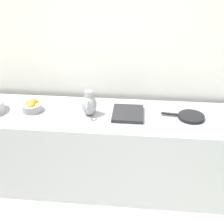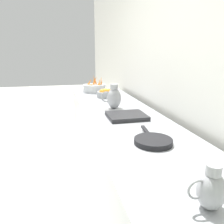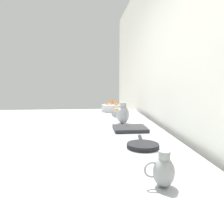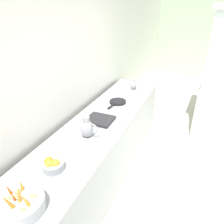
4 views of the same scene
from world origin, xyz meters
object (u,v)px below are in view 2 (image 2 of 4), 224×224
object	(u,v)px
metal_pitcher_tall	(114,97)
metal_pitcher_short	(211,189)
skillet_on_counter	(153,141)
orange_bowl	(105,94)
vegetable_colander	(95,88)

from	to	relation	value
metal_pitcher_tall	metal_pitcher_short	world-z (taller)	metal_pitcher_tall
metal_pitcher_short	metal_pitcher_tall	bearing A→B (deg)	-90.86
metal_pitcher_short	skillet_on_counter	world-z (taller)	metal_pitcher_short
orange_bowl	skillet_on_counter	xyz separation A→B (m)	(0.00, 1.58, -0.03)
skillet_on_counter	metal_pitcher_tall	bearing A→B (deg)	-88.77
orange_bowl	vegetable_colander	bearing A→B (deg)	-81.75
metal_pitcher_short	skillet_on_counter	size ratio (longest dim) A/B	0.45
vegetable_colander	orange_bowl	xyz separation A→B (m)	(-0.06, 0.44, -0.01)
vegetable_colander	skillet_on_counter	xyz separation A→B (m)	(-0.06, 2.01, -0.04)
metal_pitcher_tall	skillet_on_counter	xyz separation A→B (m)	(-0.02, 0.99, -0.10)
metal_pitcher_tall	skillet_on_counter	distance (m)	0.99
skillet_on_counter	vegetable_colander	bearing A→B (deg)	-88.29
orange_bowl	metal_pitcher_tall	xyz separation A→B (m)	(0.02, 0.59, 0.06)
orange_bowl	metal_pitcher_tall	world-z (taller)	metal_pitcher_tall
vegetable_colander	orange_bowl	bearing A→B (deg)	98.25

